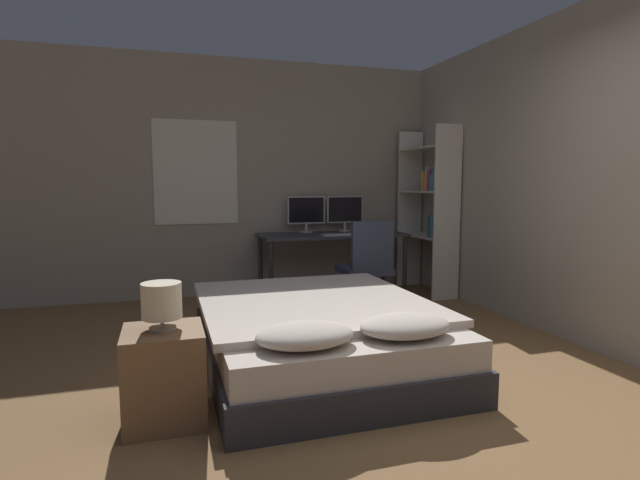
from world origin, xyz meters
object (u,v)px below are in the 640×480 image
Objects in this scene: monitor_right at (345,211)px; computer_mouse at (363,233)px; bed at (318,333)px; bedside_lamp at (162,301)px; desk at (332,240)px; keyboard at (339,235)px; office_chair at (366,275)px; monitor_left at (306,212)px; bookshelf at (431,202)px; nightstand at (164,376)px.

computer_mouse is (0.04, -0.48, -0.22)m from monitor_right.
bedside_lamp is (-1.04, -0.56, 0.44)m from bed.
keyboard is (-0.00, -0.24, 0.08)m from desk.
bedside_lamp reaches higher than computer_mouse.
office_chair reaches higher than bed.
keyboard is 0.68m from office_chair.
monitor_left is 1.25m from office_chair.
bed is 2.23m from computer_mouse.
bedside_lamp is 3.86m from bookshelf.
monitor_right is 0.58m from keyboard.
monitor_right is at bearing 63.15° from keyboard.
desk is 3.70× the size of monitor_right.
bed is 2.82m from bookshelf.
nightstand is 7.32× the size of computer_mouse.
bedside_lamp is at bearing -125.92° from monitor_right.
monitor_left is (1.63, 2.91, 0.71)m from nightstand.
monitor_left is 6.45× the size of computer_mouse.
bed is 1.05× the size of bookshelf.
nightstand is 1.14× the size of monitor_right.
monitor_left is at bearing 137.49° from computer_mouse.
keyboard is 0.20× the size of bookshelf.
office_chair reaches higher than computer_mouse.
monitor_left is (-0.24, 0.24, 0.32)m from desk.
bed is 4.51× the size of monitor_left.
computer_mouse is at bearing -40.33° from desk.
bookshelf is at bearing -20.23° from monitor_left.
bed is at bearing -125.07° from office_chair.
monitor_right is at bearing 81.50° from office_chair.
computer_mouse is (0.28, 0.00, 0.01)m from keyboard.
bookshelf is at bearing 38.87° from nightstand.
monitor_right reaches higher than computer_mouse.
bookshelf reaches higher than office_chair.
office_chair is (0.91, 1.30, 0.14)m from bed.
monitor_left is at bearing 180.00° from monitor_right.
keyboard is at bearing -63.15° from monitor_left.
desk is at bearing 68.63° from bed.
bed is 2.53m from monitor_left.
computer_mouse is 0.71m from office_chair.
bed is 1.26m from bedside_lamp.
keyboard reaches higher than nightstand.
computer_mouse is at bearing 59.44° from bed.
bookshelf reaches higher than nightstand.
nightstand is 0.31× the size of desk.
bookshelf is (1.04, 0.55, 0.70)m from office_chair.
bed is at bearing -103.93° from monitor_left.
office_chair is at bearing 43.60° from bedside_lamp.
desk is at bearing 166.86° from bookshelf.
office_chair is at bearing -108.73° from computer_mouse.
monitor_right is at bearing 0.00° from monitor_left.
computer_mouse is (0.52, -0.48, -0.22)m from monitor_left.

